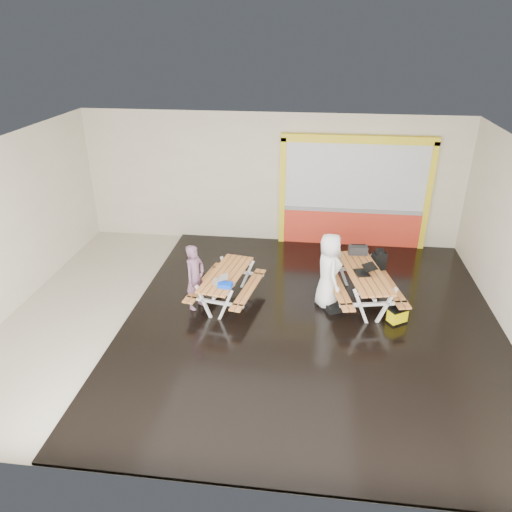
# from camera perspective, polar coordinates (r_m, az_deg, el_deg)

# --- Properties ---
(room) EXTENTS (10.02, 8.02, 3.52)m
(room) POSITION_cam_1_polar(r_m,az_deg,el_deg) (9.11, -0.70, 1.79)
(room) COLOR beige
(room) RESTS_ON ground
(deck) EXTENTS (7.50, 7.98, 0.05)m
(deck) POSITION_cam_1_polar(r_m,az_deg,el_deg) (9.88, 6.62, -7.77)
(deck) COLOR black
(deck) RESTS_ON room
(kiosk) EXTENTS (3.88, 0.16, 3.00)m
(kiosk) POSITION_cam_1_polar(r_m,az_deg,el_deg) (12.86, 11.56, 7.11)
(kiosk) COLOR red
(kiosk) RESTS_ON room
(picnic_table_left) EXTENTS (1.54, 2.01, 0.73)m
(picnic_table_left) POSITION_cam_1_polar(r_m,az_deg,el_deg) (10.20, -3.55, -2.92)
(picnic_table_left) COLOR orange
(picnic_table_left) RESTS_ON deck
(picnic_table_right) EXTENTS (1.76, 2.26, 0.81)m
(picnic_table_right) POSITION_cam_1_polar(r_m,az_deg,el_deg) (10.37, 12.66, -2.71)
(picnic_table_right) COLOR orange
(picnic_table_right) RESTS_ON deck
(person_left) EXTENTS (0.52, 0.61, 1.42)m
(person_left) POSITION_cam_1_polar(r_m,az_deg,el_deg) (9.97, -7.26, -2.51)
(person_left) COLOR #704A60
(person_left) RESTS_ON deck
(person_right) EXTENTS (0.72, 0.92, 1.65)m
(person_right) POSITION_cam_1_polar(r_m,az_deg,el_deg) (10.08, 8.65, -1.76)
(person_right) COLOR white
(person_right) RESTS_ON deck
(laptop_left) EXTENTS (0.35, 0.32, 0.13)m
(laptop_left) POSITION_cam_1_polar(r_m,az_deg,el_deg) (9.79, -4.32, -2.84)
(laptop_left) COLOR silver
(laptop_left) RESTS_ON picnic_table_left
(laptop_right) EXTENTS (0.49, 0.45, 0.17)m
(laptop_right) POSITION_cam_1_polar(r_m,az_deg,el_deg) (10.19, 12.80, -1.70)
(laptop_right) COLOR black
(laptop_right) RESTS_ON picnic_table_right
(blue_pouch) EXTENTS (0.29, 0.22, 0.08)m
(blue_pouch) POSITION_cam_1_polar(r_m,az_deg,el_deg) (9.61, -3.68, -3.45)
(blue_pouch) COLOR #073EE4
(blue_pouch) RESTS_ON picnic_table_left
(toolbox) EXTENTS (0.43, 0.24, 0.24)m
(toolbox) POSITION_cam_1_polar(r_m,az_deg,el_deg) (10.99, 12.03, 0.71)
(toolbox) COLOR black
(toolbox) RESTS_ON picnic_table_right
(backpack) EXTENTS (0.36, 0.31, 0.51)m
(backpack) POSITION_cam_1_polar(r_m,az_deg,el_deg) (11.00, 14.40, -0.50)
(backpack) COLOR black
(backpack) RESTS_ON picnic_table_right
(dark_case) EXTENTS (0.47, 0.44, 0.14)m
(dark_case) POSITION_cam_1_polar(r_m,az_deg,el_deg) (10.23, 9.35, -6.04)
(dark_case) COLOR black
(dark_case) RESTS_ON deck
(fluke_bag) EXTENTS (0.45, 0.41, 0.32)m
(fluke_bag) POSITION_cam_1_polar(r_m,az_deg,el_deg) (10.07, 16.46, -6.83)
(fluke_bag) COLOR black
(fluke_bag) RESTS_ON deck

